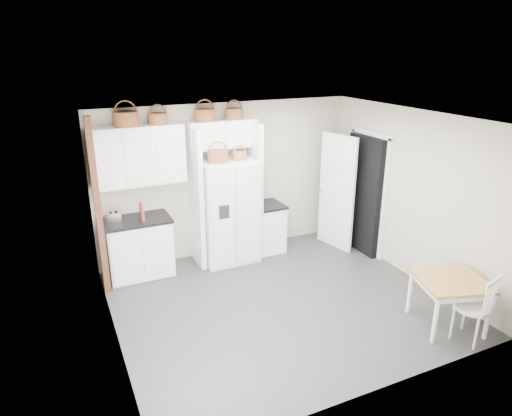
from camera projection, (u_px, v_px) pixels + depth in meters
name	position (u px, v px, depth m)	size (l,w,h in m)	color
floor	(280.00, 302.00, 6.53)	(4.50, 4.50, 0.00)	#3B3B3B
ceiling	(284.00, 119.00, 5.66)	(4.50, 4.50, 0.00)	white
wall_back	(227.00, 180.00, 7.80)	(4.50, 4.50, 0.00)	#BAB0A0
wall_left	(108.00, 246.00, 5.20)	(4.00, 4.00, 0.00)	#BAB0A0
wall_right	(412.00, 195.00, 6.98)	(4.00, 4.00, 0.00)	#BAB0A0
refrigerator	(228.00, 211.00, 7.57)	(0.90, 0.73, 1.75)	white
base_cab_left	(139.00, 248.00, 7.19)	(0.98, 0.62, 0.91)	white
base_cab_right	(268.00, 228.00, 8.10)	(0.47, 0.56, 0.82)	white
dining_table	(447.00, 302.00, 5.89)	(0.81, 0.81, 0.68)	#98592B
windsor_chair	(473.00, 307.00, 5.56)	(0.44, 0.40, 0.90)	white
counter_left	(136.00, 220.00, 7.03)	(1.02, 0.66, 0.04)	black
counter_right	(268.00, 205.00, 7.95)	(0.50, 0.60, 0.04)	black
toaster	(114.00, 217.00, 6.85)	(0.23, 0.14, 0.16)	silver
cookbook_red	(142.00, 212.00, 6.94)	(0.04, 0.17, 0.25)	maroon
cookbook_cream	(142.00, 213.00, 6.95)	(0.03, 0.14, 0.21)	beige
basket_upper_b	(126.00, 119.00, 6.63)	(0.36, 0.36, 0.21)	brown
basket_upper_c	(158.00, 119.00, 6.82)	(0.29, 0.29, 0.17)	brown
basket_bridge_a	(205.00, 115.00, 7.11)	(0.33, 0.33, 0.19)	brown
basket_bridge_b	(234.00, 114.00, 7.30)	(0.30, 0.30, 0.17)	brown
basket_fridge_a	(218.00, 156.00, 7.09)	(0.33, 0.33, 0.18)	brown
basket_fridge_b	(240.00, 156.00, 7.25)	(0.23, 0.23, 0.13)	brown
upper_cabinet	(138.00, 156.00, 6.86)	(1.40, 0.34, 0.90)	white
bridge_cabinet	(222.00, 134.00, 7.32)	(1.12, 0.34, 0.45)	white
fridge_panel_left	(196.00, 198.00, 7.34)	(0.08, 0.60, 2.30)	white
fridge_panel_right	(254.00, 190.00, 7.74)	(0.08, 0.60, 2.30)	white
trim_post	(98.00, 209.00, 6.38)	(0.09, 0.09, 2.60)	#442616
doorway_void	(365.00, 195.00, 7.89)	(0.18, 0.85, 2.05)	black
door_slab	(337.00, 192.00, 8.04)	(0.80, 0.04, 2.05)	white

